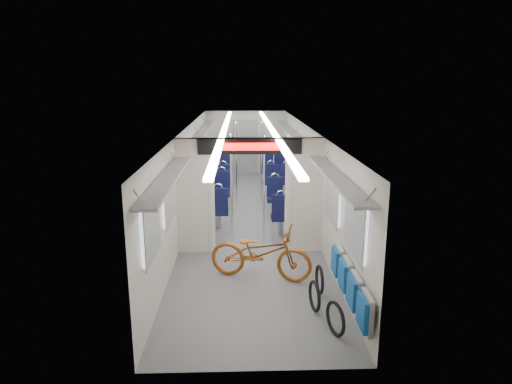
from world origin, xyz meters
TOP-DOWN VIEW (x-y plane):
  - carriage at (0.00, -0.27)m, footprint 12.00×12.02m
  - bicycle at (0.16, -3.36)m, footprint 1.91×1.12m
  - flip_bench at (1.35, -4.87)m, footprint 0.12×2.08m
  - bike_hoop_a at (1.09, -5.24)m, footprint 0.20×0.48m
  - bike_hoop_b at (0.91, -4.56)m, footprint 0.13×0.48m
  - bike_hoop_c at (1.09, -3.99)m, footprint 0.08×0.48m
  - seat_bay_near_left at (-0.93, 0.32)m, footprint 0.92×2.13m
  - seat_bay_near_right at (0.93, -0.26)m, footprint 0.89×1.96m
  - seat_bay_far_left at (-0.93, 3.35)m, footprint 0.91×2.09m
  - seat_bay_far_right at (0.94, 3.37)m, footprint 0.91×2.06m
  - stanchion_near_left at (-0.38, -1.21)m, footprint 0.04×0.04m
  - stanchion_near_right at (0.30, -1.56)m, footprint 0.04×0.04m
  - stanchion_far_left at (-0.29, 1.60)m, footprint 0.05×0.05m
  - stanchion_far_right at (0.40, 1.64)m, footprint 0.04×0.04m

SIDE VIEW (x-z plane):
  - bike_hoop_b at x=0.91m, z-range -0.03..0.45m
  - bike_hoop_c at x=1.09m, z-range -0.03..0.46m
  - bike_hoop_a at x=1.09m, z-range -0.03..0.47m
  - bicycle at x=0.16m, z-range 0.00..0.95m
  - seat_bay_near_right at x=0.93m, z-range 0.00..1.06m
  - seat_bay_far_right at x=0.94m, z-range -0.01..1.09m
  - seat_bay_far_left at x=-0.93m, z-range -0.01..1.10m
  - seat_bay_near_left at x=-0.93m, z-range -0.01..1.11m
  - flip_bench at x=1.35m, z-range 0.34..0.82m
  - stanchion_near_left at x=-0.38m, z-range 0.00..2.30m
  - stanchion_near_right at x=0.30m, z-range 0.00..2.30m
  - stanchion_far_left at x=-0.29m, z-range 0.00..2.30m
  - stanchion_far_right at x=0.40m, z-range 0.00..2.30m
  - carriage at x=0.00m, z-range 0.35..2.66m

